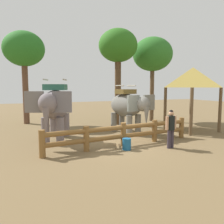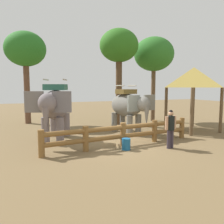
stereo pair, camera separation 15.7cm
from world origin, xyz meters
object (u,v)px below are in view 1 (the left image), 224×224
at_px(log_fence, 123,133).
at_px(thatched_shelter, 193,78).
at_px(elephant_near_left, 55,106).
at_px(tourist_woman_in_black, 171,126).
at_px(tree_back_center, 24,50).
at_px(tree_far_left, 153,55).
at_px(elephant_center, 128,106).
at_px(feed_bucket, 127,144).
at_px(tree_far_right, 118,48).

relative_size(log_fence, thatched_shelter, 1.93).
height_order(elephant_near_left, thatched_shelter, thatched_shelter).
height_order(tourist_woman_in_black, tree_back_center, tree_back_center).
distance_m(elephant_near_left, tree_far_left, 9.51).
relative_size(elephant_center, tourist_woman_in_black, 1.96).
distance_m(log_fence, tree_back_center, 10.24).
height_order(elephant_center, feed_bucket, elephant_center).
relative_size(log_fence, tree_back_center, 1.13).
distance_m(log_fence, thatched_shelter, 6.20).
xyz_separation_m(tree_far_left, feed_bucket, (-5.54, -6.76, -4.80)).
xyz_separation_m(log_fence, tree_far_left, (5.40, 6.14, 4.44)).
distance_m(elephant_near_left, tourist_woman_in_black, 5.54).
distance_m(log_fence, feed_bucket, 0.73).
bearing_deg(log_fence, tree_far_left, 48.67).
distance_m(elephant_center, thatched_shelter, 4.30).
bearing_deg(log_fence, tree_far_right, 67.98).
relative_size(elephant_center, feed_bucket, 6.69).
distance_m(thatched_shelter, tree_back_center, 11.43).
bearing_deg(feed_bucket, elephant_near_left, 130.76).
bearing_deg(tree_far_right, tree_far_left, 10.62).
bearing_deg(elephant_near_left, elephant_center, 3.46).
height_order(tree_far_right, feed_bucket, tree_far_right).
relative_size(log_fence, tree_far_left, 1.14).
bearing_deg(tree_back_center, log_fence, -66.42).
xyz_separation_m(elephant_center, tree_back_center, (-5.15, 5.90, 3.63)).
height_order(log_fence, thatched_shelter, thatched_shelter).
bearing_deg(elephant_center, tree_back_center, 131.11).
bearing_deg(thatched_shelter, tourist_woman_in_black, -142.17).
height_order(thatched_shelter, tree_far_right, tree_far_right).
height_order(tree_far_left, tree_far_right, tree_far_right).
bearing_deg(tree_far_left, elephant_near_left, -154.15).
bearing_deg(feed_bucket, tourist_woman_in_black, -14.95).
xyz_separation_m(log_fence, elephant_center, (1.48, 2.51, 0.93)).
distance_m(tourist_woman_in_black, tree_far_right, 7.96).
distance_m(elephant_center, tree_far_left, 6.40).
bearing_deg(tourist_woman_in_black, tree_far_left, 63.12).
xyz_separation_m(tourist_woman_in_black, tree_far_left, (3.68, 7.25, 4.09)).
bearing_deg(thatched_shelter, log_fence, -162.15).
xyz_separation_m(tree_far_left, tree_far_right, (-3.16, -0.59, 0.24)).
bearing_deg(tree_far_left, elephant_center, -137.17).
bearing_deg(tree_back_center, thatched_shelter, -36.35).
height_order(tree_far_left, tree_back_center, tree_back_center).
bearing_deg(feed_bucket, tree_far_right, 68.88).
bearing_deg(log_fence, tourist_woman_in_black, -32.73).
bearing_deg(tree_back_center, elephant_center, -48.89).
bearing_deg(tourist_woman_in_black, log_fence, 147.27).
relative_size(elephant_near_left, thatched_shelter, 0.95).
relative_size(elephant_center, tree_back_center, 0.50).
bearing_deg(elephant_center, tree_far_left, 42.83).
xyz_separation_m(log_fence, thatched_shelter, (5.39, 1.74, 2.53)).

